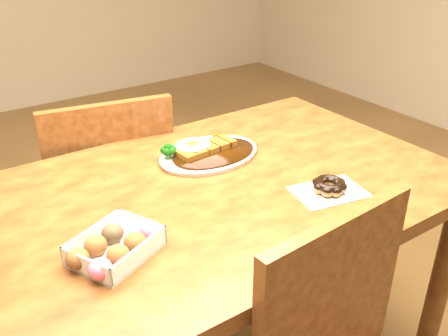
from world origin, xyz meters
TOP-DOWN VIEW (x-y plane):
  - table at (0.00, 0.00)m, footprint 1.20×0.80m
  - chair_far at (-0.11, 0.54)m, footprint 0.49×0.49m
  - katsu_curry_plate at (0.05, 0.15)m, footprint 0.30×0.22m
  - donut_box at (-0.35, -0.13)m, footprint 0.21×0.19m
  - pon_de_ring at (0.19, -0.19)m, footprint 0.20×0.16m

SIDE VIEW (x-z plane):
  - chair_far at x=-0.11m, z-range 0.04..0.91m
  - table at x=0.00m, z-range 0.28..1.03m
  - katsu_curry_plate at x=0.05m, z-range 0.74..0.79m
  - pon_de_ring at x=0.19m, z-range 0.75..0.78m
  - donut_box at x=-0.35m, z-range 0.75..0.80m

